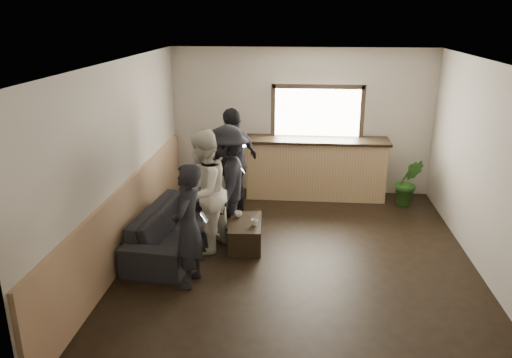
# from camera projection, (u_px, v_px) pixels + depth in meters

# --- Properties ---
(ground) EXTENTS (5.00, 6.00, 0.01)m
(ground) POSITION_uv_depth(u_px,v_px,m) (297.00, 260.00, 7.22)
(ground) COLOR black
(room_shell) EXTENTS (5.01, 6.01, 2.80)m
(room_shell) POSITION_uv_depth(u_px,v_px,m) (246.00, 161.00, 6.82)
(room_shell) COLOR silver
(room_shell) RESTS_ON ground
(bar_counter) EXTENTS (2.70, 0.68, 2.13)m
(bar_counter) POSITION_uv_depth(u_px,v_px,m) (316.00, 164.00, 9.54)
(bar_counter) COLOR tan
(bar_counter) RESTS_ON ground
(sofa) EXTENTS (1.07, 2.26, 0.64)m
(sofa) POSITION_uv_depth(u_px,v_px,m) (175.00, 228.00, 7.50)
(sofa) COLOR black
(sofa) RESTS_ON ground
(coffee_table) EXTENTS (0.55, 0.91, 0.39)m
(coffee_table) POSITION_uv_depth(u_px,v_px,m) (245.00, 234.00, 7.62)
(coffee_table) COLOR black
(coffee_table) RESTS_ON ground
(cup_a) EXTENTS (0.14, 0.14, 0.09)m
(cup_a) POSITION_uv_depth(u_px,v_px,m) (238.00, 214.00, 7.73)
(cup_a) COLOR silver
(cup_a) RESTS_ON coffee_table
(cup_b) EXTENTS (0.14, 0.14, 0.09)m
(cup_b) POSITION_uv_depth(u_px,v_px,m) (255.00, 222.00, 7.42)
(cup_b) COLOR silver
(cup_b) RESTS_ON coffee_table
(potted_plant) EXTENTS (0.50, 0.40, 0.89)m
(potted_plant) POSITION_uv_depth(u_px,v_px,m) (408.00, 182.00, 9.16)
(potted_plant) COLOR #2D6623
(potted_plant) RESTS_ON ground
(person_a) EXTENTS (0.51, 0.65, 1.65)m
(person_a) POSITION_uv_depth(u_px,v_px,m) (188.00, 226.00, 6.33)
(person_a) COLOR black
(person_a) RESTS_ON ground
(person_b) EXTENTS (0.94, 1.07, 1.84)m
(person_b) POSITION_uv_depth(u_px,v_px,m) (203.00, 192.00, 7.25)
(person_b) COLOR white
(person_b) RESTS_ON ground
(person_c) EXTENTS (0.70, 1.18, 1.78)m
(person_c) POSITION_uv_depth(u_px,v_px,m) (228.00, 181.00, 7.80)
(person_c) COLOR black
(person_c) RESTS_ON ground
(person_d) EXTENTS (1.02, 1.18, 1.90)m
(person_d) POSITION_uv_depth(u_px,v_px,m) (234.00, 163.00, 8.57)
(person_d) COLOR black
(person_d) RESTS_ON ground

